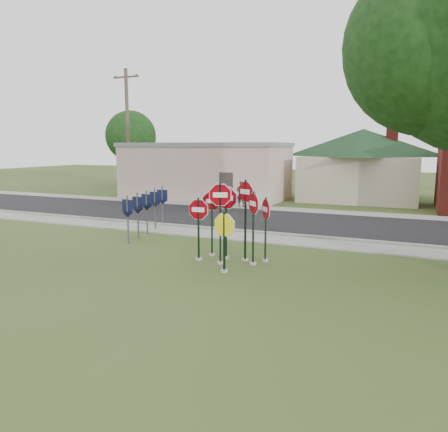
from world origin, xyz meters
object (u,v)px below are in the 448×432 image
at_px(stop_sign_yellow, 224,235).
at_px(utility_pole_near, 128,132).
at_px(stop_sign_center, 220,211).
at_px(pedestrian, 241,194).
at_px(stop_sign_left, 198,221).

bearing_deg(stop_sign_yellow, utility_pole_near, 133.77).
xyz_separation_m(stop_sign_center, pedestrian, (-4.28, 12.92, -0.93)).
bearing_deg(stop_sign_yellow, stop_sign_center, 121.29).
xyz_separation_m(stop_sign_left, utility_pole_near, (-12.84, 13.89, 3.57)).
distance_m(stop_sign_left, utility_pole_near, 19.25).
distance_m(stop_sign_center, pedestrian, 13.64).
relative_size(stop_sign_yellow, utility_pole_near, 0.21).
xyz_separation_m(stop_sign_center, utility_pole_near, (-13.73, 14.02, 3.14)).
distance_m(stop_sign_yellow, pedestrian, 14.59).
bearing_deg(stop_sign_left, pedestrian, 104.83).
bearing_deg(pedestrian, stop_sign_center, 94.84).
xyz_separation_m(stop_sign_left, pedestrian, (-3.39, 12.80, -0.50)).
height_order(stop_sign_yellow, utility_pole_near, utility_pole_near).
distance_m(stop_sign_yellow, utility_pole_near, 20.94).
xyz_separation_m(stop_sign_yellow, pedestrian, (-4.79, 13.77, -0.30)).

